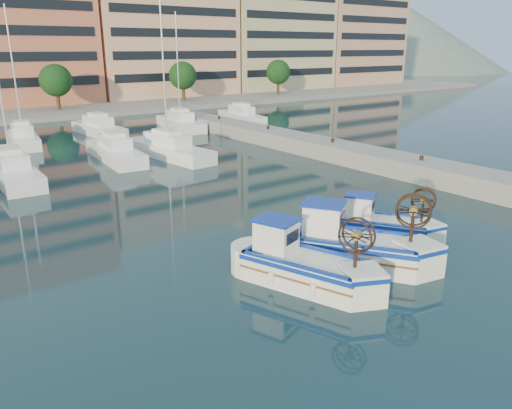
% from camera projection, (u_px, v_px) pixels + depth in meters
% --- Properties ---
extents(ground, '(300.00, 300.00, 0.00)m').
position_uv_depth(ground, '(351.00, 255.00, 20.53)').
color(ground, '#193441').
rests_on(ground, ground).
extents(quay, '(3.00, 60.00, 1.20)m').
position_uv_depth(quay, '(395.00, 164.00, 33.89)').
color(quay, gray).
rests_on(quay, ground).
extents(waterfront, '(180.00, 40.00, 25.60)m').
position_uv_depth(waterfront, '(64.00, 26.00, 72.01)').
color(waterfront, gray).
rests_on(waterfront, ground).
extents(hill_east, '(160.00, 160.00, 50.00)m').
position_uv_depth(hill_east, '(390.00, 70.00, 184.58)').
color(hill_east, slate).
rests_on(hill_east, ground).
extents(yacht_marina, '(40.11, 22.48, 11.50)m').
position_uv_depth(yacht_marina, '(74.00, 146.00, 40.19)').
color(yacht_marina, white).
rests_on(yacht_marina, ground).
extents(fishing_boat_a, '(3.27, 4.81, 2.90)m').
position_uv_depth(fishing_boat_a, '(302.00, 264.00, 17.77)').
color(fishing_boat_a, white).
rests_on(fishing_boat_a, ground).
extents(fishing_boat_b, '(4.35, 5.10, 3.12)m').
position_uv_depth(fishing_boat_b, '(352.00, 245.00, 19.34)').
color(fishing_boat_b, white).
rests_on(fishing_boat_b, ground).
extents(fishing_boat_c, '(3.43, 4.10, 2.50)m').
position_uv_depth(fishing_boat_c, '(380.00, 224.00, 22.08)').
color(fishing_boat_c, white).
rests_on(fishing_boat_c, ground).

